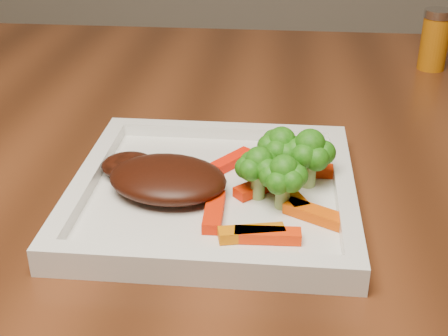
{
  "coord_description": "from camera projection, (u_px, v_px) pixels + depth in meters",
  "views": [
    {
      "loc": [
        -0.22,
        -0.84,
        1.06
      ],
      "look_at": [
        -0.27,
        -0.31,
        0.79
      ],
      "focal_mm": 50.0,
      "sensor_mm": 36.0,
      "label": 1
    }
  ],
  "objects": [
    {
      "name": "steak",
      "position": [
        168.0,
        179.0,
        0.6
      ],
      "size": [
        0.13,
        0.11,
        0.03
      ],
      "primitive_type": "ellipsoid",
      "rotation": [
        0.0,
        0.0,
        -0.2
      ],
      "color": "#381208",
      "rests_on": "plate"
    },
    {
      "name": "carrot_6",
      "position": [
        261.0,
        186.0,
        0.61
      ],
      "size": [
        0.05,
        0.05,
        0.01
      ],
      "primitive_type": "cube",
      "rotation": [
        0.0,
        0.0,
        0.75
      ],
      "color": "red",
      "rests_on": "plate"
    },
    {
      "name": "carrot_3",
      "position": [
        318.0,
        171.0,
        0.63
      ],
      "size": [
        0.06,
        0.02,
        0.01
      ],
      "primitive_type": "cube",
      "rotation": [
        0.0,
        0.0,
        0.0
      ],
      "color": "red",
      "rests_on": "plate"
    },
    {
      "name": "broccoli_0",
      "position": [
        281.0,
        148.0,
        0.61
      ],
      "size": [
        0.07,
        0.07,
        0.07
      ],
      "primitive_type": null,
      "rotation": [
        0.0,
        0.0,
        0.41
      ],
      "color": "#397213",
      "rests_on": "plate"
    },
    {
      "name": "carrot_4",
      "position": [
        232.0,
        161.0,
        0.65
      ],
      "size": [
        0.04,
        0.05,
        0.01
      ],
      "primitive_type": "cube",
      "rotation": [
        0.0,
        0.0,
        0.93
      ],
      "color": "#FF1904",
      "rests_on": "plate"
    },
    {
      "name": "plate",
      "position": [
        214.0,
        195.0,
        0.61
      ],
      "size": [
        0.27,
        0.27,
        0.01
      ],
      "primitive_type": "cube",
      "color": "white",
      "rests_on": "dining_table"
    },
    {
      "name": "carrot_7",
      "position": [
        268.0,
        235.0,
        0.53
      ],
      "size": [
        0.06,
        0.02,
        0.01
      ],
      "primitive_type": "cube",
      "rotation": [
        0.0,
        0.0,
        0.04
      ],
      "color": "#F73004",
      "rests_on": "plate"
    },
    {
      "name": "broccoli_2",
      "position": [
        283.0,
        179.0,
        0.57
      ],
      "size": [
        0.06,
        0.06,
        0.06
      ],
      "primitive_type": null,
      "rotation": [
        0.0,
        0.0,
        -0.13
      ],
      "color": "#2C6210",
      "rests_on": "plate"
    },
    {
      "name": "broccoli_3",
      "position": [
        258.0,
        168.0,
        0.58
      ],
      "size": [
        0.05,
        0.05,
        0.06
      ],
      "primitive_type": null,
      "rotation": [
        0.0,
        0.0,
        0.1
      ],
      "color": "#346410",
      "rests_on": "plate"
    },
    {
      "name": "spice_shaker",
      "position": [
        435.0,
        40.0,
        0.95
      ],
      "size": [
        0.05,
        0.05,
        0.09
      ],
      "primitive_type": "cylinder",
      "rotation": [
        0.0,
        0.0,
        0.17
      ],
      "color": "#AD5D09",
      "rests_on": "dining_table"
    },
    {
      "name": "carrot_0",
      "position": [
        252.0,
        233.0,
        0.53
      ],
      "size": [
        0.06,
        0.03,
        0.01
      ],
      "primitive_type": "cube",
      "rotation": [
        0.0,
        0.0,
        0.22
      ],
      "color": "#D86E03",
      "rests_on": "plate"
    },
    {
      "name": "carrot_2",
      "position": [
        214.0,
        212.0,
        0.56
      ],
      "size": [
        0.02,
        0.06,
        0.01
      ],
      "primitive_type": "cube",
      "rotation": [
        0.0,
        0.0,
        1.59
      ],
      "color": "red",
      "rests_on": "plate"
    },
    {
      "name": "carrot_5",
      "position": [
        287.0,
        194.0,
        0.59
      ],
      "size": [
        0.04,
        0.06,
        0.01
      ],
      "primitive_type": "cube",
      "rotation": [
        0.0,
        0.0,
        -1.11
      ],
      "color": "#CE4903",
      "rests_on": "plate"
    },
    {
      "name": "carrot_1",
      "position": [
        318.0,
        215.0,
        0.56
      ],
      "size": [
        0.06,
        0.05,
        0.01
      ],
      "primitive_type": "cube",
      "rotation": [
        0.0,
        0.0,
        -0.5
      ],
      "color": "#DE4D03",
      "rests_on": "plate"
    },
    {
      "name": "broccoli_1",
      "position": [
        309.0,
        156.0,
        0.6
      ],
      "size": [
        0.07,
        0.07,
        0.06
      ],
      "primitive_type": null,
      "rotation": [
        0.0,
        0.0,
        0.43
      ],
      "color": "#155D0F",
      "rests_on": "plate"
    }
  ]
}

